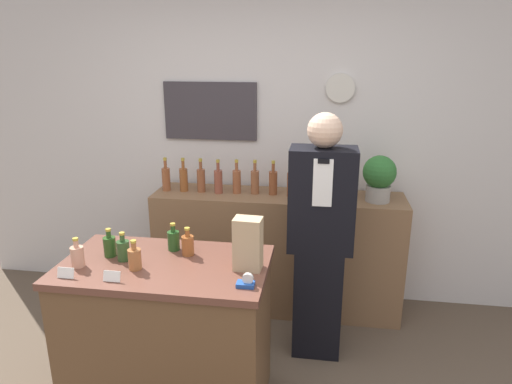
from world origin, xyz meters
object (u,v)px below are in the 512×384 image
at_px(shopkeeper, 320,240).
at_px(tape_dispenser, 246,282).
at_px(paper_bag, 248,244).
at_px(potted_plant, 379,177).

bearing_deg(shopkeeper, tape_dispenser, -113.07).
bearing_deg(paper_bag, potted_plant, 55.49).
xyz_separation_m(shopkeeper, paper_bag, (-0.38, -0.64, 0.23)).
distance_m(potted_plant, paper_bag, 1.40).
relative_size(shopkeeper, potted_plant, 4.87).
xyz_separation_m(shopkeeper, potted_plant, (0.41, 0.51, 0.32)).
relative_size(shopkeeper, paper_bag, 5.84).
height_order(potted_plant, tape_dispenser, potted_plant).
xyz_separation_m(shopkeeper, tape_dispenser, (-0.35, -0.83, 0.10)).
relative_size(shopkeeper, tape_dispenser, 18.80).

